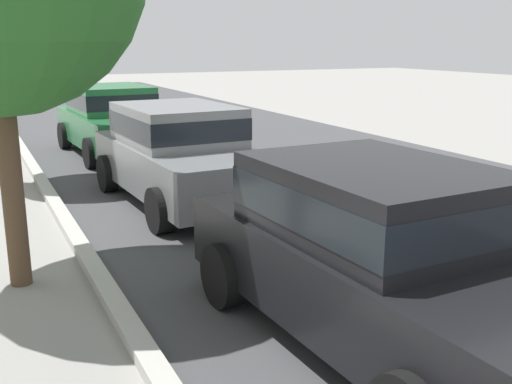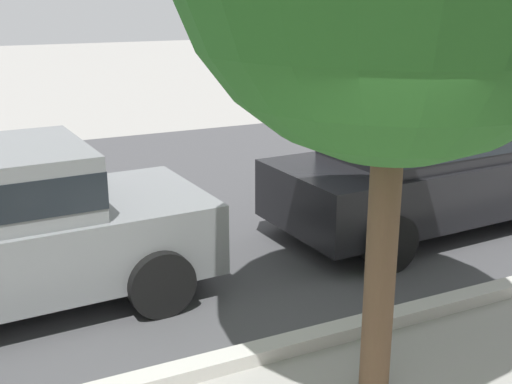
% 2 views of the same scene
% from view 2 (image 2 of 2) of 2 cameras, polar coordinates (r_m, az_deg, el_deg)
% --- Properties ---
extents(street_surface, '(60.00, 9.00, 0.01)m').
position_cam_2_polar(street_surface, '(9.32, -18.67, -1.90)').
color(street_surface, '#424244').
rests_on(street_surface, ground).
extents(parked_car_black, '(4.17, 2.07, 1.56)m').
position_cam_2_polar(parked_car_black, '(8.39, 14.83, 2.36)').
color(parked_car_black, black).
rests_on(parked_car_black, ground).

